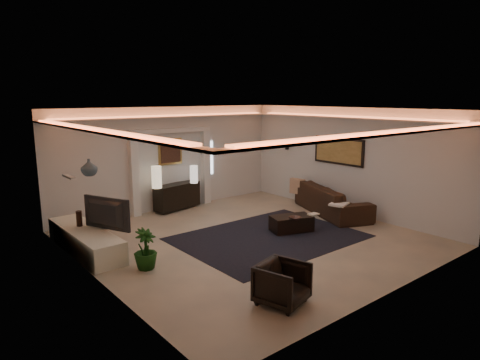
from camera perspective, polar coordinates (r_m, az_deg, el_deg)
floor at (r=9.70m, az=1.34°, el=-7.95°), size 7.00×7.00×0.00m
ceiling at (r=9.17m, az=1.42°, el=9.44°), size 7.00×7.00×0.00m
wall_back at (r=12.16m, az=-9.43°, el=2.87°), size 7.00×0.00×7.00m
wall_front at (r=7.11m, az=20.10°, el=-3.61°), size 7.00×0.00×7.00m
wall_left at (r=7.58m, az=-19.17°, el=-2.65°), size 0.00×7.00×7.00m
wall_right at (r=11.87m, az=14.33°, el=2.47°), size 0.00×7.00×7.00m
cove_soffit at (r=9.18m, az=1.41°, el=7.69°), size 7.00×7.00×0.04m
daylight_slit at (r=12.88m, az=-4.15°, el=3.00°), size 0.25×0.03×1.00m
area_rug at (r=9.81m, az=3.90°, el=-7.71°), size 4.00×3.00×0.01m
pilaster_left at (r=11.61m, az=-14.04°, el=0.54°), size 0.22×0.20×2.20m
pilaster_right at (r=12.74m, az=-4.66°, el=1.77°), size 0.22×0.20×2.20m
alcove_header at (r=11.99m, az=-9.31°, el=6.61°), size 2.52×0.20×0.12m
painting_frame at (r=12.11m, az=-9.38°, el=3.79°), size 0.74×0.04×0.74m
painting_canvas at (r=12.09m, az=-9.33°, el=3.78°), size 0.62×0.02×0.62m
art_panel_frame at (r=12.00m, az=13.15°, el=3.82°), size 0.04×1.64×0.74m
art_panel_gold at (r=11.98m, az=13.07°, el=3.81°), size 0.02×1.50×0.62m
wall_sconce at (r=13.17m, az=6.35°, el=4.60°), size 0.12×0.12×0.22m
wall_niche at (r=8.86m, az=-22.04°, el=0.42°), size 0.10×0.55×0.04m
console at (r=12.17m, az=-8.47°, el=-2.13°), size 1.46×0.70×0.70m
lamp_left at (r=11.57m, az=-11.18°, el=0.58°), size 0.29×0.29×0.60m
lamp_right at (r=12.11m, az=-6.25°, el=1.20°), size 0.26×0.26×0.50m
media_ledge at (r=9.49m, az=-20.12°, el=-7.66°), size 0.71×2.65×0.50m
tv at (r=9.11m, az=-18.01°, el=-4.59°), size 1.13×0.62×0.68m
figurine at (r=9.63m, az=-20.85°, el=-4.86°), size 0.15×0.15×0.33m
ginger_jar at (r=8.69m, az=-19.66°, el=1.62°), size 0.32×0.32×0.33m
plant at (r=8.19m, az=-12.63°, el=-9.07°), size 0.56×0.56×0.77m
sofa at (r=11.92m, az=12.30°, el=-2.62°), size 2.83×1.94×0.77m
throw_blanket at (r=10.82m, az=13.20°, el=-3.17°), size 0.56×0.50×0.05m
throw_pillow at (r=12.72m, az=7.72°, el=-0.84°), size 0.23×0.47×0.45m
coffee_table at (r=10.23m, az=6.93°, el=-5.80°), size 1.09×0.82×0.36m
bowl at (r=9.88m, az=7.43°, el=-4.99°), size 0.27×0.27×0.06m
magazine at (r=10.34m, az=9.87°, el=-4.43°), size 0.26×0.19×0.03m
armchair at (r=6.78m, az=5.73°, el=-13.74°), size 0.88×0.89×0.66m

